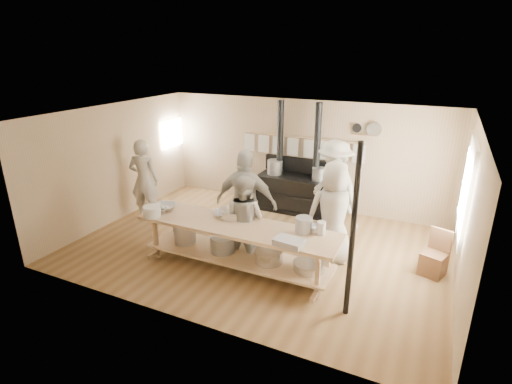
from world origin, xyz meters
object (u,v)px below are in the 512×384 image
prep_table (237,242)px  roasting_pan (289,242)px  cook_right (246,203)px  stove (296,190)px  cook_far_left (144,180)px  cook_center (333,214)px  cook_left (245,219)px  chair (434,262)px  cook_by_window (334,187)px

prep_table → roasting_pan: 1.20m
cook_right → stove: bearing=-98.3°
cook_far_left → cook_right: bearing=154.3°
stove → roasting_pan: bearing=-72.0°
stove → cook_center: size_ratio=1.36×
stove → cook_far_left: stove is taller
cook_left → cook_far_left: bearing=-6.3°
cook_right → chair: (3.28, 0.66, -0.77)m
prep_table → cook_by_window: bearing=64.0°
cook_right → roasting_pan: cook_right is taller
prep_table → cook_far_left: bearing=159.3°
cook_far_left → cook_by_window: bearing=-179.8°
cook_center → cook_by_window: size_ratio=0.96×
cook_center → cook_right: 1.59m
chair → roasting_pan: roasting_pan is taller
prep_table → cook_by_window: cook_by_window is taller
cook_center → roasting_pan: size_ratio=4.22×
cook_far_left → cook_center: size_ratio=0.97×
stove → chair: bearing=-28.9°
cook_far_left → cook_right: 2.86m
prep_table → cook_left: (-0.02, 0.34, 0.30)m
cook_left → cook_right: size_ratio=0.81×
cook_left → roasting_pan: size_ratio=3.63×
stove → chair: stove is taller
cook_far_left → chair: cook_far_left is taller
cook_left → roasting_pan: (1.10, -0.66, 0.08)m
stove → roasting_pan: (1.09, -3.34, 0.38)m
cook_left → cook_right: bearing=-61.4°
cook_center → cook_right: size_ratio=0.94×
cook_center → roasting_pan: cook_center is taller
cook_center → chair: 1.89m
stove → chair: size_ratio=3.20×
stove → chair: 3.62m
chair → roasting_pan: 2.70m
chair → prep_table: bearing=-138.6°
chair → roasting_pan: bearing=-123.0°
cook_left → cook_right: cook_right is taller
cook_center → cook_by_window: cook_by_window is taller
cook_left → cook_center: (1.45, 0.61, 0.13)m
roasting_pan → stove: bearing=108.0°
cook_far_left → cook_by_window: (4.03, 1.15, 0.07)m
cook_far_left → cook_right: cook_right is taller
cook_far_left → cook_right: size_ratio=0.92×
stove → cook_center: stove is taller
cook_left → prep_table: bearing=101.0°
prep_table → cook_right: (-0.11, 0.61, 0.49)m
cook_center → cook_left: bearing=2.1°
cook_right → roasting_pan: (1.20, -0.93, -0.11)m
prep_table → roasting_pan: (1.09, -0.32, 0.38)m
cook_far_left → roasting_pan: size_ratio=4.10×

